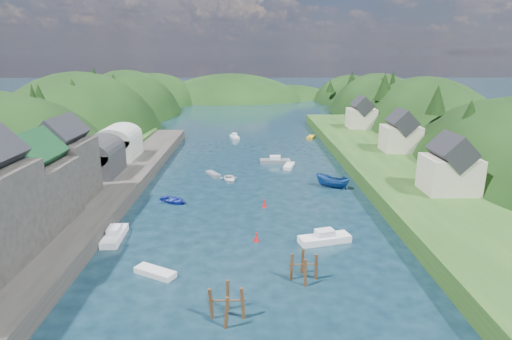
{
  "coord_description": "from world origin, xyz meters",
  "views": [
    {
      "loc": [
        -0.86,
        -35.1,
        21.35
      ],
      "look_at": [
        0.0,
        28.0,
        4.0
      ],
      "focal_mm": 30.0,
      "sensor_mm": 36.0,
      "label": 1
    }
  ],
  "objects_px": {
    "piling_cluster_far": "(304,269)",
    "channel_buoy_near": "(256,237)",
    "piling_cluster_near": "(227,306)",
    "channel_buoy_far": "(264,204)"
  },
  "relations": [
    {
      "from": "piling_cluster_near",
      "to": "channel_buoy_near",
      "type": "distance_m",
      "value": 15.28
    },
    {
      "from": "channel_buoy_near",
      "to": "channel_buoy_far",
      "type": "relative_size",
      "value": 1.0
    },
    {
      "from": "piling_cluster_far",
      "to": "channel_buoy_near",
      "type": "bearing_deg",
      "value": 116.97
    },
    {
      "from": "piling_cluster_far",
      "to": "piling_cluster_near",
      "type": "bearing_deg",
      "value": -138.67
    },
    {
      "from": "piling_cluster_far",
      "to": "channel_buoy_far",
      "type": "distance_m",
      "value": 20.63
    },
    {
      "from": "channel_buoy_far",
      "to": "channel_buoy_near",
      "type": "bearing_deg",
      "value": -96.51
    },
    {
      "from": "piling_cluster_far",
      "to": "channel_buoy_near",
      "type": "distance_m",
      "value": 9.88
    },
    {
      "from": "piling_cluster_near",
      "to": "channel_buoy_far",
      "type": "height_order",
      "value": "piling_cluster_near"
    },
    {
      "from": "piling_cluster_near",
      "to": "channel_buoy_near",
      "type": "relative_size",
      "value": 3.07
    },
    {
      "from": "piling_cluster_near",
      "to": "piling_cluster_far",
      "type": "xyz_separation_m",
      "value": [
        7.11,
        6.25,
        -0.05
      ]
    }
  ]
}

